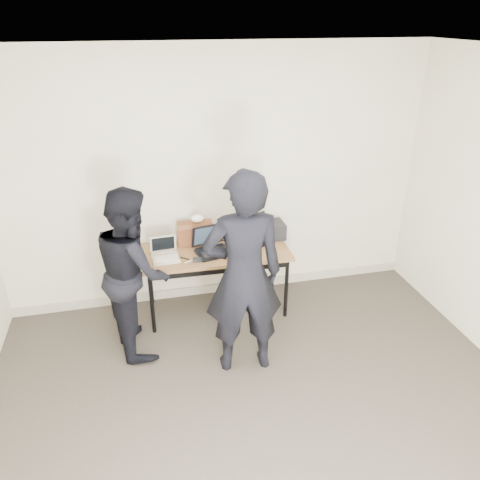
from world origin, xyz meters
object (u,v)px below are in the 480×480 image
object	(u,v)px
desk	(216,256)
laptop_right	(257,234)
person_observer	(133,271)
person_typist	(243,276)
equipment_box	(270,230)
laptop_center	(212,246)
laptop_beige	(165,255)
leather_satchel	(195,233)

from	to	relation	value
desk	laptop_right	world-z (taller)	laptop_right
desk	person_observer	bearing A→B (deg)	-154.66
desk	person_typist	size ratio (longest dim) A/B	0.81
person_typist	person_observer	xyz separation A→B (m)	(-0.91, 0.53, -0.13)
person_typist	person_observer	size ratio (longest dim) A/B	1.17
laptop_right	person_typist	xyz separation A→B (m)	(-0.41, -1.09, 0.16)
desk	equipment_box	distance (m)	0.67
laptop_center	person_observer	xyz separation A→B (m)	(-0.80, -0.38, 0.02)
laptop_beige	laptop_right	world-z (taller)	laptop_right
laptop_right	person_observer	bearing A→B (deg)	174.69
equipment_box	person_observer	size ratio (longest dim) A/B	0.19
laptop_beige	person_observer	world-z (taller)	person_observer
laptop_beige	person_observer	xyz separation A→B (m)	(-0.32, -0.33, 0.04)
leather_satchel	equipment_box	bearing A→B (deg)	0.04
laptop_beige	person_typist	world-z (taller)	person_typist
desk	laptop_beige	world-z (taller)	laptop_beige
laptop_beige	laptop_center	size ratio (longest dim) A/B	0.69
desk	person_observer	xyz separation A→B (m)	(-0.84, -0.37, 0.14)
leather_satchel	equipment_box	world-z (taller)	leather_satchel
laptop_beige	person_typist	bearing A→B (deg)	-59.73
laptop_beige	laptop_center	xyz separation A→B (m)	(0.48, 0.04, 0.02)
desk	laptop_center	size ratio (longest dim) A/B	3.76
desk	leather_satchel	bearing A→B (deg)	129.86
laptop_beige	person_observer	bearing A→B (deg)	-137.33
laptop_center	person_typist	world-z (taller)	person_typist
laptop_beige	equipment_box	xyz separation A→B (m)	(1.15, 0.23, 0.04)
laptop_beige	person_typist	xyz separation A→B (m)	(0.59, -0.87, 0.17)
laptop_center	person_observer	distance (m)	0.88
laptop_right	leather_satchel	size ratio (longest dim) A/B	1.28
laptop_right	equipment_box	bearing A→B (deg)	-26.63
laptop_beige	person_observer	size ratio (longest dim) A/B	0.17
laptop_center	person_observer	size ratio (longest dim) A/B	0.25
desk	equipment_box	world-z (taller)	equipment_box
leather_satchel	equipment_box	distance (m)	0.81
laptop_right	leather_satchel	world-z (taller)	laptop_right
desk	leather_satchel	size ratio (longest dim) A/B	4.13
leather_satchel	desk	bearing A→B (deg)	-49.16
laptop_center	laptop_right	xyz separation A→B (m)	(0.53, 0.18, -0.00)
equipment_box	laptop_right	bearing A→B (deg)	-178.47
laptop_center	desk	bearing A→B (deg)	-24.51
desk	leather_satchel	xyz separation A→B (m)	(-0.18, 0.23, 0.19)
leather_satchel	person_typist	distance (m)	1.16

